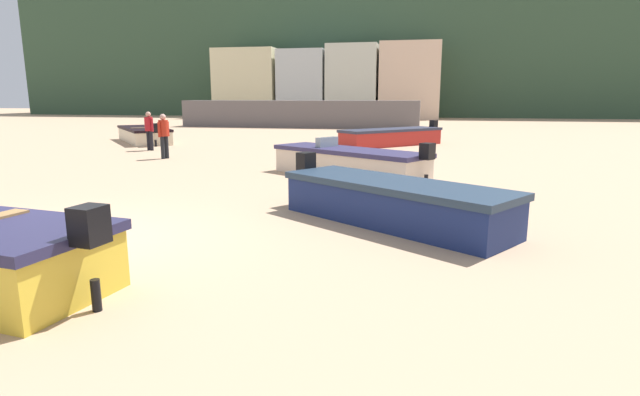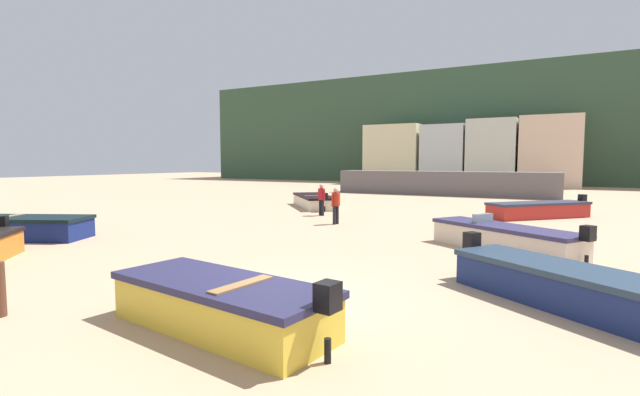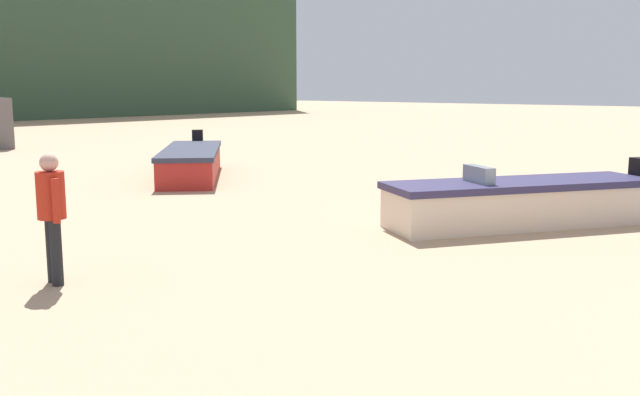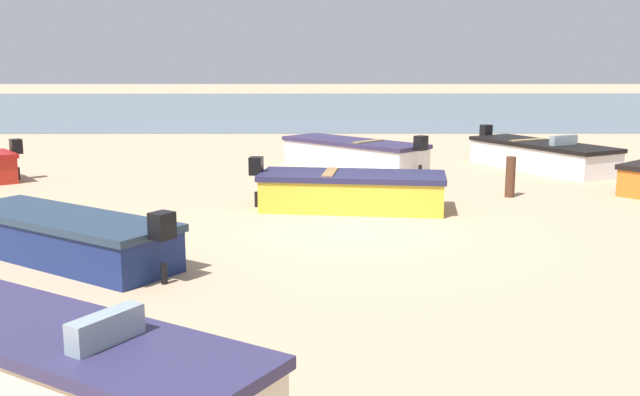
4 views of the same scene
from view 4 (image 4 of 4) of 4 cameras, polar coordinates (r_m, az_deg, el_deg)
The scene contains 8 objects.
ground_plane at distance 14.37m, azimuth 2.56°, elevation -2.35°, with size 160.00×160.00×0.00m, color tan.
tidal_water at distance 50.08m, azimuth 0.48°, elevation 7.20°, with size 80.00×36.00×0.06m, color slate.
boat_white_0 at distance 21.94m, azimuth 2.68°, elevation 3.45°, with size 4.42×4.42×1.19m.
boat_cream_5 at distance 7.64m, azimuth -20.56°, elevation -12.03°, with size 4.81×3.73×1.11m.
boat_yellow_6 at distance 16.02m, azimuth 2.48°, elevation 0.56°, with size 4.41×2.05×1.13m.
boat_navy_8 at distance 12.71m, azimuth -19.38°, elevation -2.92°, with size 4.37×3.59×1.09m.
boat_white_9 at distance 22.84m, azimuth 17.00°, elevation 3.23°, with size 3.69×4.96×1.14m.
mooring_post_near_water at distance 18.03m, azimuth 14.72°, elevation 1.61°, with size 0.23×0.23×0.98m, color #502F20.
Camera 4 is at (0.73, 13.96, 3.30)m, focal length 40.74 mm.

